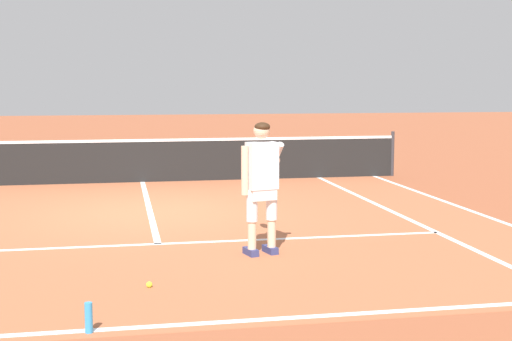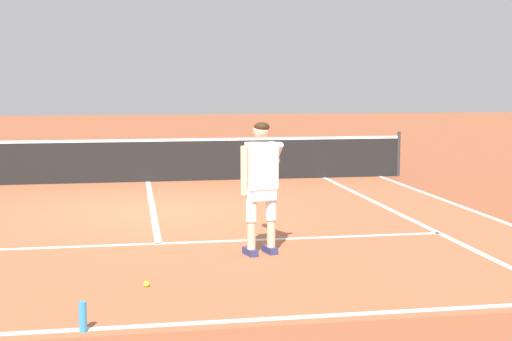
% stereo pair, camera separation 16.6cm
% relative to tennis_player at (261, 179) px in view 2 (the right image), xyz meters
% --- Properties ---
extents(ground_plane, '(80.00, 80.00, 0.00)m').
position_rel_tennis_player_xyz_m(ground_plane, '(-1.29, 3.39, -0.99)').
color(ground_plane, '#9E5133').
extents(court_inner_surface, '(10.98, 10.19, 0.00)m').
position_rel_tennis_player_xyz_m(court_inner_surface, '(-1.29, 2.35, -0.99)').
color(court_inner_surface, '#B2603D').
rests_on(court_inner_surface, ground).
extents(line_baseline, '(10.98, 0.10, 0.01)m').
position_rel_tennis_player_xyz_m(line_baseline, '(-1.29, -2.55, -0.99)').
color(line_baseline, white).
rests_on(line_baseline, ground).
extents(line_service, '(8.23, 0.10, 0.01)m').
position_rel_tennis_player_xyz_m(line_service, '(-1.29, 0.84, -0.99)').
color(line_service, white).
rests_on(line_service, ground).
extents(line_centre_service, '(0.10, 6.40, 0.01)m').
position_rel_tennis_player_xyz_m(line_centre_service, '(-1.29, 4.04, -0.99)').
color(line_centre_service, white).
rests_on(line_centre_service, ground).
extents(line_singles_right, '(0.10, 9.79, 0.01)m').
position_rel_tennis_player_xyz_m(line_singles_right, '(2.83, 2.35, -0.99)').
color(line_singles_right, white).
rests_on(line_singles_right, ground).
extents(line_doubles_right, '(0.10, 9.79, 0.01)m').
position_rel_tennis_player_xyz_m(line_doubles_right, '(4.20, 2.35, -0.99)').
color(line_doubles_right, white).
rests_on(line_doubles_right, ground).
extents(tennis_net, '(11.96, 0.08, 1.07)m').
position_rel_tennis_player_xyz_m(tennis_net, '(-1.29, 7.24, -0.49)').
color(tennis_net, '#333338').
rests_on(tennis_net, ground).
extents(tennis_player, '(0.59, 1.21, 1.71)m').
position_rel_tennis_player_xyz_m(tennis_player, '(0.00, 0.00, 0.00)').
color(tennis_player, navy).
rests_on(tennis_player, ground).
extents(tennis_ball_near_feet, '(0.07, 0.07, 0.07)m').
position_rel_tennis_player_xyz_m(tennis_ball_near_feet, '(-1.49, -1.27, -0.96)').
color(tennis_ball_near_feet, '#CCE02D').
rests_on(tennis_ball_near_feet, ground).
extents(water_bottle, '(0.07, 0.07, 0.28)m').
position_rel_tennis_player_xyz_m(water_bottle, '(-2.08, -2.60, -0.85)').
color(water_bottle, '#3393D6').
rests_on(water_bottle, ground).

